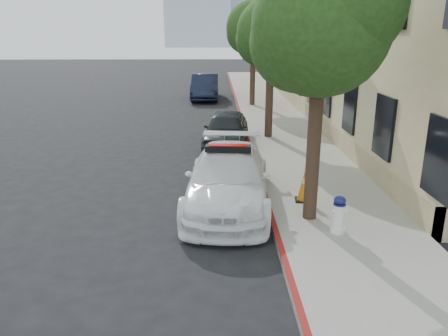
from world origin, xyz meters
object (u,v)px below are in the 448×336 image
police_car (228,178)px  parked_car_far (205,87)px  parked_car_mid (226,129)px  fire_hydrant (339,215)px  traffic_cone (304,186)px

police_car → parked_car_far: bearing=97.4°
parked_car_mid → parked_car_far: parked_car_far is taller
parked_car_mid → fire_hydrant: parked_car_mid is taller
parked_car_mid → fire_hydrant: bearing=-68.6°
fire_hydrant → traffic_cone: fire_hydrant is taller
traffic_cone → police_car: bearing=177.1°
police_car → fire_hydrant: (2.24, -1.88, -0.17)m
parked_car_mid → traffic_cone: size_ratio=5.20×
fire_hydrant → parked_car_far: bearing=97.3°
police_car → parked_car_far: size_ratio=1.05×
police_car → parked_car_far: parked_car_far is taller
traffic_cone → parked_car_mid: bearing=106.4°
police_car → parked_car_mid: 5.88m
parked_car_mid → traffic_cone: 6.23m
traffic_cone → fire_hydrant: bearing=-78.1°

